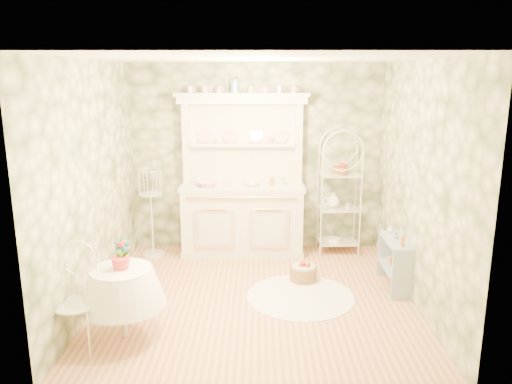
{
  "coord_description": "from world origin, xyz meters",
  "views": [
    {
      "loc": [
        0.03,
        -5.37,
        2.54
      ],
      "look_at": [
        0.0,
        0.5,
        1.15
      ],
      "focal_mm": 35.0,
      "sensor_mm": 36.0,
      "label": 1
    }
  ],
  "objects_px": {
    "birdcage_stand": "(151,203)",
    "side_shelf": "(395,264)",
    "bakers_rack": "(339,188)",
    "floor_basket": "(303,273)",
    "cafe_chair": "(74,301)",
    "kitchen_dresser": "(242,176)",
    "round_table": "(123,300)"
  },
  "relations": [
    {
      "from": "side_shelf",
      "to": "floor_basket",
      "type": "relative_size",
      "value": 2.31
    },
    {
      "from": "bakers_rack",
      "to": "cafe_chair",
      "type": "distance_m",
      "value": 3.96
    },
    {
      "from": "kitchen_dresser",
      "to": "side_shelf",
      "type": "relative_size",
      "value": 3.27
    },
    {
      "from": "birdcage_stand",
      "to": "kitchen_dresser",
      "type": "bearing_deg",
      "value": 5.65
    },
    {
      "from": "bakers_rack",
      "to": "side_shelf",
      "type": "height_order",
      "value": "bakers_rack"
    },
    {
      "from": "kitchen_dresser",
      "to": "floor_basket",
      "type": "relative_size",
      "value": 7.56
    },
    {
      "from": "floor_basket",
      "to": "kitchen_dresser",
      "type": "bearing_deg",
      "value": 127.91
    },
    {
      "from": "kitchen_dresser",
      "to": "cafe_chair",
      "type": "xyz_separation_m",
      "value": [
        -1.48,
        -2.64,
        -0.65
      ]
    },
    {
      "from": "kitchen_dresser",
      "to": "birdcage_stand",
      "type": "distance_m",
      "value": 1.34
    },
    {
      "from": "bakers_rack",
      "to": "side_shelf",
      "type": "relative_size",
      "value": 2.73
    },
    {
      "from": "kitchen_dresser",
      "to": "floor_basket",
      "type": "xyz_separation_m",
      "value": [
        0.8,
        -1.02,
        -1.05
      ]
    },
    {
      "from": "kitchen_dresser",
      "to": "cafe_chair",
      "type": "relative_size",
      "value": 2.31
    },
    {
      "from": "bakers_rack",
      "to": "round_table",
      "type": "bearing_deg",
      "value": -137.88
    },
    {
      "from": "cafe_chair",
      "to": "floor_basket",
      "type": "height_order",
      "value": "cafe_chair"
    },
    {
      "from": "kitchen_dresser",
      "to": "birdcage_stand",
      "type": "relative_size",
      "value": 1.47
    },
    {
      "from": "kitchen_dresser",
      "to": "floor_basket",
      "type": "bearing_deg",
      "value": -52.09
    },
    {
      "from": "birdcage_stand",
      "to": "floor_basket",
      "type": "height_order",
      "value": "birdcage_stand"
    },
    {
      "from": "bakers_rack",
      "to": "kitchen_dresser",
      "type": "bearing_deg",
      "value": 179.82
    },
    {
      "from": "side_shelf",
      "to": "cafe_chair",
      "type": "xyz_separation_m",
      "value": [
        -3.36,
        -1.42,
        0.19
      ]
    },
    {
      "from": "birdcage_stand",
      "to": "bakers_rack",
      "type": "bearing_deg",
      "value": 4.0
    },
    {
      "from": "birdcage_stand",
      "to": "side_shelf",
      "type": "bearing_deg",
      "value": -19.08
    },
    {
      "from": "cafe_chair",
      "to": "side_shelf",
      "type": "bearing_deg",
      "value": 25.38
    },
    {
      "from": "round_table",
      "to": "birdcage_stand",
      "type": "relative_size",
      "value": 0.5
    },
    {
      "from": "bakers_rack",
      "to": "side_shelf",
      "type": "bearing_deg",
      "value": -71.61
    },
    {
      "from": "side_shelf",
      "to": "birdcage_stand",
      "type": "height_order",
      "value": "birdcage_stand"
    },
    {
      "from": "side_shelf",
      "to": "round_table",
      "type": "distance_m",
      "value": 3.2
    },
    {
      "from": "side_shelf",
      "to": "cafe_chair",
      "type": "distance_m",
      "value": 3.65
    },
    {
      "from": "kitchen_dresser",
      "to": "round_table",
      "type": "relative_size",
      "value": 2.96
    },
    {
      "from": "birdcage_stand",
      "to": "round_table",
      "type": "bearing_deg",
      "value": -85.28
    },
    {
      "from": "cafe_chair",
      "to": "bakers_rack",
      "type": "bearing_deg",
      "value": 45.75
    },
    {
      "from": "birdcage_stand",
      "to": "cafe_chair",
      "type": "bearing_deg",
      "value": -94.54
    },
    {
      "from": "bakers_rack",
      "to": "birdcage_stand",
      "type": "distance_m",
      "value": 2.68
    }
  ]
}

